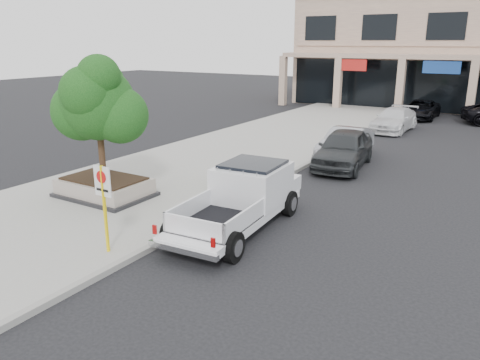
% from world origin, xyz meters
% --- Properties ---
extents(ground, '(120.00, 120.00, 0.00)m').
position_xyz_m(ground, '(0.00, 0.00, 0.00)').
color(ground, black).
rests_on(ground, ground).
extents(sidewalk, '(8.00, 52.00, 0.15)m').
position_xyz_m(sidewalk, '(-5.50, 6.00, 0.07)').
color(sidewalk, gray).
rests_on(sidewalk, ground).
extents(curb, '(0.20, 52.00, 0.15)m').
position_xyz_m(curb, '(-1.55, 6.00, 0.07)').
color(curb, gray).
rests_on(curb, ground).
extents(planter, '(3.20, 2.20, 0.68)m').
position_xyz_m(planter, '(-5.74, 0.55, 0.48)').
color(planter, black).
rests_on(planter, sidewalk).
extents(planter_tree, '(2.90, 2.55, 4.00)m').
position_xyz_m(planter_tree, '(-5.61, 0.70, 3.41)').
color(planter_tree, black).
rests_on(planter_tree, planter).
extents(no_parking_sign, '(0.55, 0.09, 2.30)m').
position_xyz_m(no_parking_sign, '(-2.22, -2.63, 1.63)').
color(no_parking_sign, yellow).
rests_on(no_parking_sign, sidewalk).
extents(hedge, '(1.10, 0.99, 0.93)m').
position_xyz_m(hedge, '(-2.65, 3.96, 0.62)').
color(hedge, '#174A15').
rests_on(hedge, sidewalk).
extents(pickup_truck, '(2.53, 5.95, 1.83)m').
position_xyz_m(pickup_truck, '(-0.35, 0.69, 0.92)').
color(pickup_truck, white).
rests_on(pickup_truck, ground).
extents(curb_car_a, '(2.52, 5.11, 1.67)m').
position_xyz_m(curb_car_a, '(-0.13, 9.32, 0.84)').
color(curb_car_a, '#2C2F31').
rests_on(curb_car_a, ground).
extents(curb_car_b, '(1.58, 4.35, 1.43)m').
position_xyz_m(curb_car_b, '(-0.65, 11.02, 0.71)').
color(curb_car_b, '#A2A4AA').
rests_on(curb_car_b, ground).
extents(curb_car_c, '(2.18, 4.95, 1.41)m').
position_xyz_m(curb_car_c, '(-0.44, 19.44, 0.71)').
color(curb_car_c, silver).
rests_on(curb_car_c, ground).
extents(curb_car_d, '(2.29, 4.84, 1.34)m').
position_xyz_m(curb_car_d, '(-0.07, 25.44, 0.67)').
color(curb_car_d, black).
rests_on(curb_car_d, ground).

